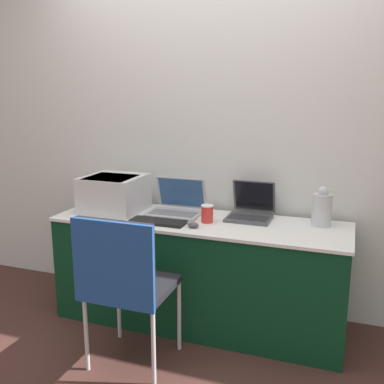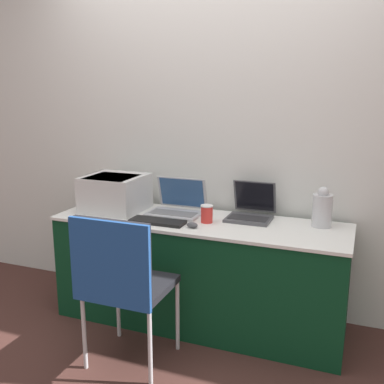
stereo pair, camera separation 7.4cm
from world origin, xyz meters
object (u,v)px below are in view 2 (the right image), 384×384
external_keyboard (157,221)px  coffee_cup (207,214)px  laptop_left (177,206)px  printer (115,192)px  metal_pitcher (322,209)px  laptop_right (251,210)px  mouse (192,225)px  chair (120,274)px

external_keyboard → coffee_cup: coffee_cup is taller
laptop_left → external_keyboard: (-0.03, -0.26, -0.04)m
laptop_left → coffee_cup: size_ratio=3.14×
external_keyboard → printer: bearing=156.4°
coffee_cup → metal_pitcher: metal_pitcher is taller
laptop_left → laptop_right: bearing=8.0°
laptop_left → mouse: bearing=-51.2°
laptop_left → laptop_right: 0.51m
laptop_right → chair: bearing=-121.2°
printer → coffee_cup: printer is taller
external_keyboard → metal_pitcher: metal_pitcher is taller
laptop_right → printer: bearing=-171.2°
printer → metal_pitcher: size_ratio=1.56×
laptop_left → metal_pitcher: size_ratio=1.42×
chair → laptop_right: bearing=58.8°
laptop_right → mouse: (-0.29, -0.34, -0.03)m
laptop_right → metal_pitcher: bearing=-2.4°
laptop_left → external_keyboard: 0.26m
coffee_cup → mouse: size_ratio=1.58×
coffee_cup → mouse: (-0.04, -0.14, -0.04)m
laptop_right → metal_pitcher: (0.46, -0.02, 0.06)m
laptop_left → laptop_right: laptop_left is taller
mouse → printer: bearing=163.4°
laptop_left → chair: 0.80m
metal_pitcher → chair: 1.30m
laptop_left → external_keyboard: size_ratio=0.99×
laptop_left → mouse: laptop_left is taller
metal_pitcher → coffee_cup: bearing=-165.4°
printer → chair: 0.87m
coffee_cup → chair: 0.73m
coffee_cup → metal_pitcher: (0.70, 0.18, 0.06)m
laptop_right → coffee_cup: bearing=-140.3°
coffee_cup → mouse: coffee_cup is taller
mouse → metal_pitcher: size_ratio=0.29×
printer → laptop_left: printer is taller
metal_pitcher → laptop_left: bearing=-176.9°
laptop_right → external_keyboard: size_ratio=0.85×
mouse → external_keyboard: bearing=176.4°
printer → laptop_right: 0.96m
printer → mouse: (0.66, -0.20, -0.12)m
metal_pitcher → mouse: bearing=-156.3°
laptop_left → chair: laptop_left is taller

